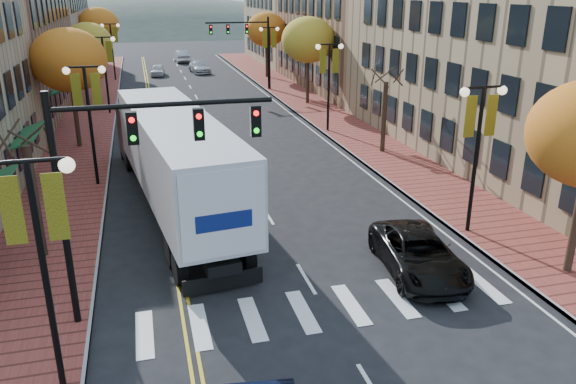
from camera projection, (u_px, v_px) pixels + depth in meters
ground at (346, 345)px, 15.83m from camera, size 200.00×200.00×0.00m
sidewalk_left at (89, 119)px, 43.20m from camera, size 4.00×85.00×0.15m
sidewalk_right at (312, 107)px, 47.51m from camera, size 4.00×85.00×0.15m
building_left_far at (29, 32)px, 65.60m from camera, size 12.00×26.00×9.50m
building_right_near at (556, 25)px, 32.25m from camera, size 15.00×28.00×15.00m
building_right_mid at (375, 36)px, 56.74m from camera, size 15.00×24.00×10.00m
building_right_far at (312, 20)px, 76.57m from camera, size 15.00×20.00×11.00m
tree_left_a at (36, 202)px, 20.18m from camera, size 0.28×0.28×4.20m
tree_left_b at (69, 60)px, 33.64m from camera, size 4.48×4.48×7.21m
tree_left_c at (88, 43)px, 48.32m from camera, size 4.16×4.16×6.69m
tree_left_d at (98, 25)px, 64.50m from camera, size 4.61×4.61×7.42m
tree_right_b at (384, 117)px, 33.58m from camera, size 0.28×0.28×4.20m
tree_right_c at (308, 40)px, 47.04m from camera, size 4.48×4.48×7.21m
tree_right_d at (266, 29)px, 61.64m from camera, size 4.35×4.35×7.00m
lamp_left_a at (38, 234)px, 12.57m from camera, size 1.96×0.36×6.05m
lamp_left_b at (88, 103)px, 27.12m from camera, size 1.96×0.36×6.05m
lamp_left_c at (104, 60)px, 43.48m from camera, size 1.96×0.36×6.05m
lamp_left_d at (112, 41)px, 59.85m from camera, size 1.96×0.36×6.05m
lamp_right_a at (479, 132)px, 21.62m from camera, size 1.96×0.36×6.05m
lamp_right_b at (329, 70)px, 37.98m from camera, size 1.96×0.36×6.05m
lamp_right_c at (269, 46)px, 54.35m from camera, size 1.96×0.36×6.05m
traffic_mast_near at (129, 163)px, 15.56m from camera, size 6.10×0.35×7.00m
traffic_mast_far at (249, 40)px, 53.65m from camera, size 6.10×0.34×7.00m
semi_truck at (170, 151)px, 25.08m from camera, size 5.10×18.34×4.53m
black_suv at (418, 254)px, 19.68m from camera, size 2.96×5.41×1.44m
car_far_white at (158, 70)px, 64.93m from camera, size 1.89×3.89×1.28m
car_far_silver at (199, 67)px, 67.09m from camera, size 2.47×5.00×1.40m
car_far_oncoming at (181, 56)px, 76.85m from camera, size 1.98×4.86×1.57m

